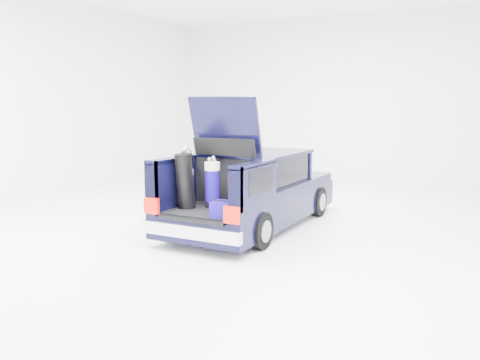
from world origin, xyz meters
The scene contains 6 objects.
ground centered at (0.00, 0.00, 0.00)m, with size 14.00×14.00×0.00m, color white.
car centered at (0.00, 0.11, 0.67)m, with size 1.87×4.65×2.47m.
red_suitcase centered at (0.30, -1.09, 0.87)m, with size 0.38×0.28×0.57m.
black_golf_bag centered at (-0.48, -1.57, 1.07)m, with size 0.39×0.44×1.04m.
blue_golf_bag centered at (-0.13, -1.26, 1.00)m, with size 0.28×0.28×0.87m.
blue_duffel centered at (0.50, -1.84, 0.72)m, with size 0.53×0.38×0.26m.
Camera 1 is at (4.27, -8.59, 2.34)m, focal length 38.00 mm.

